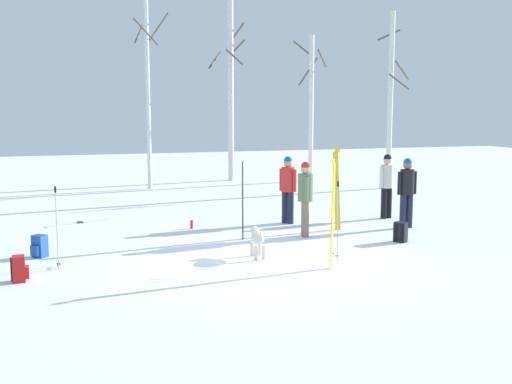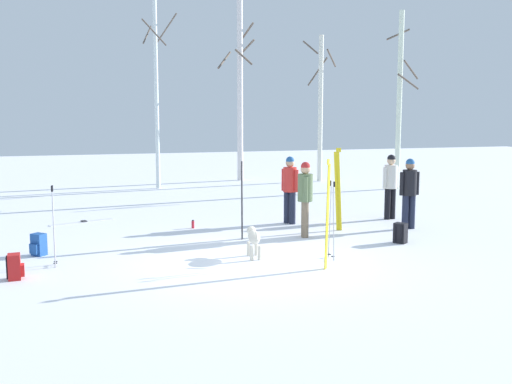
% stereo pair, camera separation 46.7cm
% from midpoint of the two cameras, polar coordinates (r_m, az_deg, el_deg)
% --- Properties ---
extents(ground_plane, '(60.00, 60.00, 0.00)m').
position_cam_midpoint_polar(ground_plane, '(11.64, -1.06, -6.55)').
color(ground_plane, white).
extents(person_0, '(0.52, 0.34, 1.72)m').
position_cam_midpoint_polar(person_0, '(15.16, 13.17, 0.35)').
color(person_0, '#1E2338').
rests_on(person_0, ground_plane).
extents(person_1, '(0.34, 0.46, 1.72)m').
position_cam_midpoint_polar(person_1, '(15.35, 2.15, 0.64)').
color(person_1, '#1E2338').
rests_on(person_1, ground_plane).
extents(person_2, '(0.51, 0.34, 1.72)m').
position_cam_midpoint_polar(person_2, '(16.41, 11.43, 0.95)').
color(person_2, black).
rests_on(person_2, ground_plane).
extents(person_3, '(0.34, 0.50, 1.72)m').
position_cam_midpoint_polar(person_3, '(13.77, 3.70, -0.19)').
color(person_3, '#72604C').
rests_on(person_3, ground_plane).
extents(dog, '(0.29, 0.89, 0.57)m').
position_cam_midpoint_polar(dog, '(11.88, -1.00, -4.34)').
color(dog, beige).
rests_on(dog, ground_plane).
extents(ski_pair_planted_0, '(0.20, 0.14, 1.98)m').
position_cam_midpoint_polar(ski_pair_planted_0, '(14.62, 6.70, 0.26)').
color(ski_pair_planted_0, yellow).
rests_on(ski_pair_planted_0, ground_plane).
extents(ski_pair_planted_1, '(0.19, 0.23, 2.00)m').
position_cam_midpoint_polar(ski_pair_planted_1, '(11.06, 6.03, -2.08)').
color(ski_pair_planted_1, yellow).
rests_on(ski_pair_planted_1, ground_plane).
extents(ski_pair_planted_2, '(0.08, 0.16, 1.75)m').
position_cam_midpoint_polar(ski_pair_planted_2, '(13.45, -2.25, -0.84)').
color(ski_pair_planted_2, black).
rests_on(ski_pair_planted_2, ground_plane).
extents(ski_pair_lying_0, '(1.63, 0.75, 0.05)m').
position_cam_midpoint_polar(ski_pair_lying_0, '(16.16, -17.15, -2.83)').
color(ski_pair_lying_0, white).
rests_on(ski_pair_lying_0, ground_plane).
extents(ski_poles_0, '(0.07, 0.23, 1.50)m').
position_cam_midpoint_polar(ski_poles_0, '(11.65, -19.34, -2.95)').
color(ski_poles_0, '#B2B2BC').
rests_on(ski_poles_0, ground_plane).
extents(ski_poles_1, '(0.07, 0.28, 1.52)m').
position_cam_midpoint_polar(ski_poles_1, '(11.78, 6.36, -2.39)').
color(ski_poles_1, '#B2B2BC').
rests_on(ski_poles_1, ground_plane).
extents(backpack_0, '(0.34, 0.34, 0.44)m').
position_cam_midpoint_polar(backpack_0, '(12.74, -20.71, -4.82)').
color(backpack_0, '#1E4C99').
rests_on(backpack_0, ground_plane).
extents(backpack_1, '(0.30, 0.27, 0.44)m').
position_cam_midpoint_polar(backpack_1, '(11.09, -22.53, -6.73)').
color(backpack_1, red).
rests_on(backpack_1, ground_plane).
extents(backpack_2, '(0.34, 0.33, 0.44)m').
position_cam_midpoint_polar(backpack_2, '(13.61, 12.51, -3.72)').
color(backpack_2, black).
rests_on(backpack_2, ground_plane).
extents(water_bottle_0, '(0.07, 0.07, 0.21)m').
position_cam_midpoint_polar(water_bottle_0, '(14.89, -6.97, -3.08)').
color(water_bottle_0, red).
rests_on(water_bottle_0, ground_plane).
extents(birch_tree_1, '(1.32, 1.32, 7.53)m').
position_cam_midpoint_polar(birch_tree_1, '(22.52, -10.75, 10.12)').
color(birch_tree_1, silver).
rests_on(birch_tree_1, ground_plane).
extents(birch_tree_2, '(1.60, 1.44, 7.26)m').
position_cam_midpoint_polar(birch_tree_2, '(24.90, -2.95, 9.70)').
color(birch_tree_2, silver).
rests_on(birch_tree_2, ground_plane).
extents(birch_tree_3, '(1.30, 1.11, 5.83)m').
position_cam_midpoint_polar(birch_tree_3, '(24.73, 4.66, 8.10)').
color(birch_tree_3, silver).
rests_on(birch_tree_3, ground_plane).
extents(birch_tree_4, '(1.02, 1.17, 6.40)m').
position_cam_midpoint_polar(birch_tree_4, '(22.80, 11.98, 8.55)').
color(birch_tree_4, silver).
rests_on(birch_tree_4, ground_plane).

